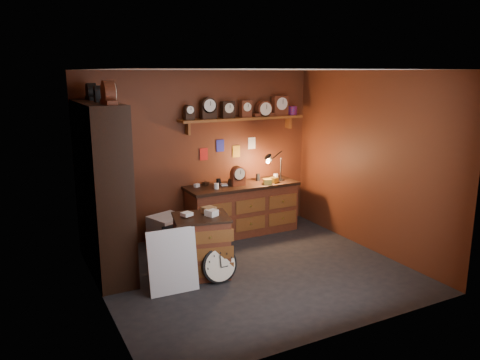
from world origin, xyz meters
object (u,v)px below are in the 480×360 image
at_px(shelving_unit, 100,182).
at_px(low_cabinet, 202,243).
at_px(workbench, 242,206).
at_px(big_round_clock, 219,265).

bearing_deg(shelving_unit, low_cabinet, -33.92).
height_order(shelving_unit, workbench, shelving_unit).
height_order(low_cabinet, big_round_clock, low_cabinet).
distance_m(low_cabinet, big_round_clock, 0.39).
bearing_deg(workbench, low_cabinet, -135.27).
bearing_deg(shelving_unit, workbench, 11.68).
xyz_separation_m(workbench, big_round_clock, (-1.15, -1.56, -0.24)).
height_order(workbench, big_round_clock, workbench).
bearing_deg(big_round_clock, workbench, 53.64).
bearing_deg(big_round_clock, low_cabinet, 110.02).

